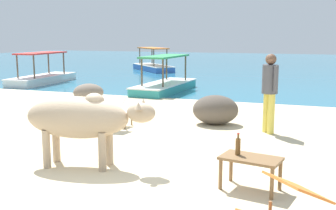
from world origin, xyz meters
TOP-DOWN VIEW (x-y plane):
  - sand_beach at (0.00, 0.00)m, footprint 18.00×14.00m
  - water_surface at (0.00, 22.00)m, footprint 60.00×36.00m
  - cow at (-0.51, 0.11)m, footprint 2.05×0.86m
  - low_bench_table at (2.06, 0.03)m, footprint 0.83×0.57m
  - bottle at (1.89, 0.07)m, footprint 0.07×0.07m
  - deck_chair_near at (-1.28, 2.64)m, footprint 0.60×0.81m
  - deck_chair_far at (2.58, -1.32)m, footprint 0.92×0.91m
  - person_standing at (1.91, 3.33)m, footprint 0.35×0.42m
  - shore_rock_large at (0.69, 3.75)m, footprint 1.15×0.96m
  - shore_rock_medium at (0.68, 5.02)m, footprint 0.65×0.67m
  - shore_rock_flat at (-3.72, 5.64)m, footprint 1.13×1.07m
  - boat_blue at (-6.02, 16.41)m, footprint 3.40×3.43m
  - boat_teal at (-2.32, 8.50)m, footprint 1.29×3.71m
  - boat_white at (-8.07, 9.17)m, footprint 1.34×3.73m

SIDE VIEW (x-z plane):
  - water_surface at x=0.00m, z-range -0.01..0.01m
  - sand_beach at x=0.00m, z-range 0.00..0.04m
  - shore_rock_medium at x=0.68m, z-range 0.04..0.30m
  - boat_blue at x=-6.02m, z-range -0.35..0.94m
  - boat_teal at x=-2.32m, z-range -0.35..0.94m
  - boat_white at x=-8.07m, z-range -0.35..0.94m
  - shore_rock_flat at x=-3.72m, z-range 0.04..0.57m
  - shore_rock_large at x=0.69m, z-range 0.04..0.70m
  - low_bench_table at x=2.06m, z-range 0.19..0.63m
  - deck_chair_near at x=-1.28m, z-range 0.08..0.77m
  - deck_chair_far at x=2.58m, z-range 0.08..0.77m
  - bottle at x=1.89m, z-range 0.45..0.75m
  - cow at x=-0.51m, z-range 0.22..1.37m
  - person_standing at x=1.91m, z-range 0.18..1.80m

